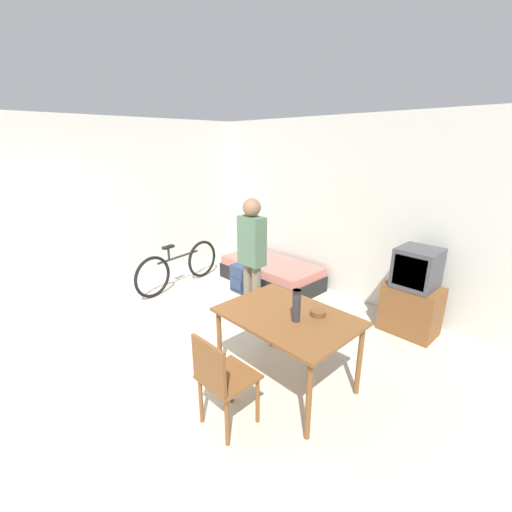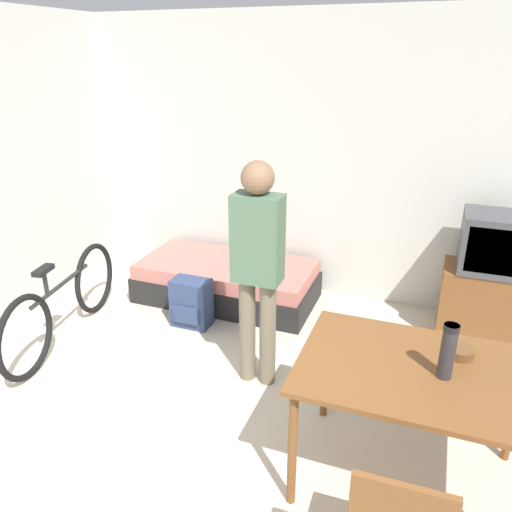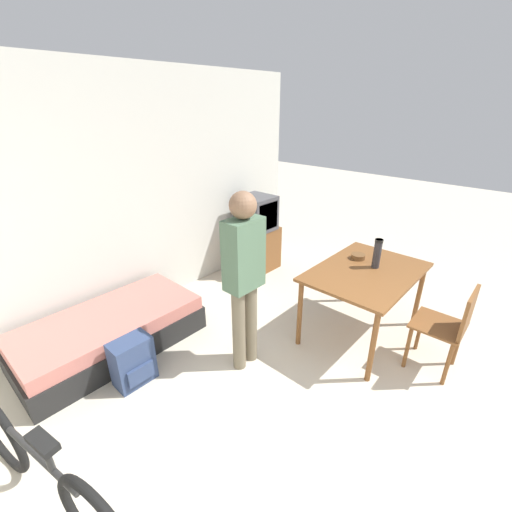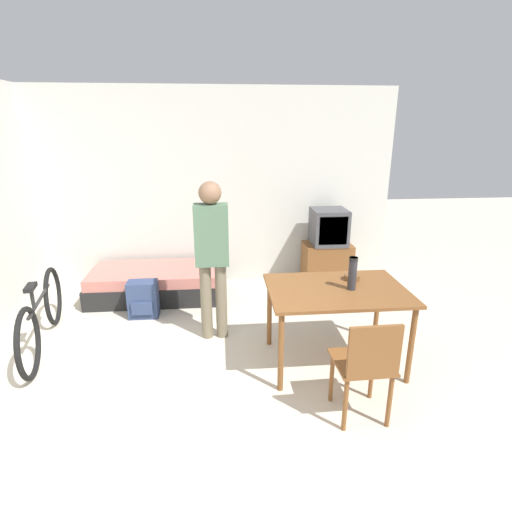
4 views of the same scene
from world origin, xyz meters
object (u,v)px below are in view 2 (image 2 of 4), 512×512
(person_standing, at_px, (258,261))
(backpack, at_px, (191,303))
(tv, at_px, (483,281))
(thermos_flask, at_px, (448,349))
(daybed, at_px, (227,281))
(dining_table, at_px, (417,382))
(bicycle, at_px, (64,303))
(mate_bowl, at_px, (460,352))

(person_standing, height_order, backpack, person_standing)
(tv, relative_size, thermos_flask, 3.66)
(daybed, height_order, person_standing, person_standing)
(backpack, bearing_deg, person_standing, -33.44)
(dining_table, distance_m, person_standing, 1.33)
(daybed, xyz_separation_m, bicycle, (-0.99, -1.19, 0.15))
(backpack, bearing_deg, daybed, 81.34)
(tv, bearing_deg, backpack, -163.45)
(thermos_flask, xyz_separation_m, mate_bowl, (0.08, 0.23, -0.14))
(dining_table, height_order, person_standing, person_standing)
(dining_table, bearing_deg, daybed, 137.27)
(person_standing, bearing_deg, daybed, 123.39)
(backpack, bearing_deg, tv, 16.55)
(tv, bearing_deg, bicycle, -158.35)
(bicycle, relative_size, thermos_flask, 5.65)
(mate_bowl, bearing_deg, backpack, 156.22)
(tv, height_order, backpack, tv)
(tv, bearing_deg, dining_table, -102.81)
(daybed, xyz_separation_m, person_standing, (0.76, -1.15, 0.79))
(mate_bowl, xyz_separation_m, backpack, (-2.19, 0.97, -0.58))
(person_standing, height_order, mate_bowl, person_standing)
(tv, relative_size, mate_bowl, 7.59)
(bicycle, xyz_separation_m, backpack, (0.90, 0.60, -0.12))
(daybed, bearing_deg, mate_bowl, -36.52)
(tv, bearing_deg, thermos_flask, -99.04)
(bicycle, relative_size, person_standing, 1.03)
(mate_bowl, bearing_deg, daybed, 143.48)
(person_standing, bearing_deg, mate_bowl, -16.79)
(bicycle, distance_m, mate_bowl, 3.15)
(person_standing, height_order, thermos_flask, person_standing)
(backpack, bearing_deg, mate_bowl, -23.78)
(tv, height_order, thermos_flask, tv)
(mate_bowl, bearing_deg, thermos_flask, -108.77)
(backpack, bearing_deg, thermos_flask, -29.47)
(daybed, distance_m, bicycle, 1.56)
(tv, height_order, dining_table, tv)
(tv, relative_size, backpack, 2.51)
(thermos_flask, bearing_deg, mate_bowl, 71.23)
(tv, distance_m, dining_table, 1.94)
(bicycle, bearing_deg, daybed, 50.20)
(person_standing, relative_size, mate_bowl, 11.40)
(dining_table, xyz_separation_m, mate_bowl, (0.20, 0.20, 0.11))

